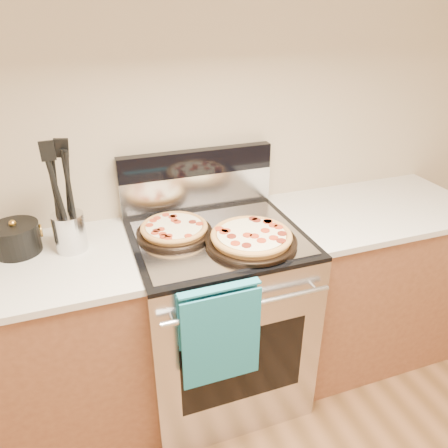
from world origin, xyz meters
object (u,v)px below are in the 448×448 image
object	(u,v)px
pepperoni_pizza_back	(174,229)
saucepan	(16,240)
utensil_crock	(70,232)
pepperoni_pizza_front	(251,238)
range_body	(218,318)

from	to	relation	value
pepperoni_pizza_back	saucepan	xyz separation A→B (m)	(-0.65, 0.09, 0.02)
saucepan	utensil_crock	bearing A→B (deg)	-13.44
utensil_crock	saucepan	xyz separation A→B (m)	(-0.21, 0.05, -0.02)
pepperoni_pizza_front	saucepan	size ratio (longest dim) A/B	2.06
utensil_crock	saucepan	distance (m)	0.22
pepperoni_pizza_front	range_body	bearing A→B (deg)	129.79
utensil_crock	pepperoni_pizza_front	bearing A→B (deg)	-18.22
pepperoni_pizza_back	pepperoni_pizza_front	world-z (taller)	pepperoni_pizza_front
pepperoni_pizza_front	utensil_crock	bearing A→B (deg)	161.78
pepperoni_pizza_back	utensil_crock	distance (m)	0.44
utensil_crock	pepperoni_pizza_back	bearing A→B (deg)	-5.42
range_body	pepperoni_pizza_front	xyz separation A→B (m)	(0.11, -0.13, 0.50)
utensil_crock	range_body	bearing A→B (deg)	-9.98
pepperoni_pizza_front	utensil_crock	xyz separation A→B (m)	(-0.72, 0.24, 0.04)
saucepan	range_body	bearing A→B (deg)	-10.88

